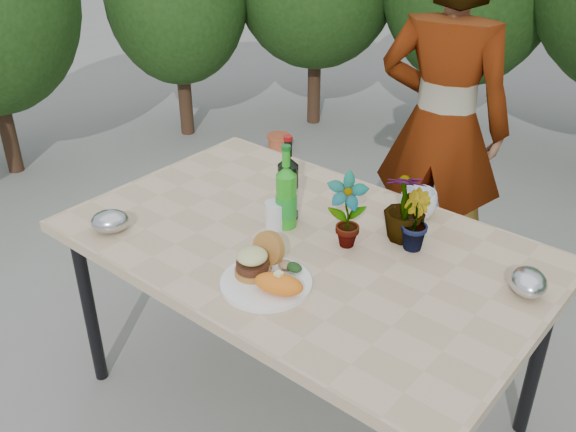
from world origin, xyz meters
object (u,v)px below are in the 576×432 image
Objects in this scene: patio_table at (303,255)px; person at (442,127)px; wine_bottle at (288,189)px; dinner_plate at (266,283)px.

person is (-0.05, 1.06, 0.13)m from patio_table.
patio_table is 1.07m from person.
person is at bearing 96.11° from wine_bottle.
person is (0.09, 0.97, -0.05)m from wine_bottle.
wine_bottle reaches higher than dinner_plate.
dinner_plate is 1.34m from person.
wine_bottle is at bearing 120.59° from dinner_plate.
person reaches higher than patio_table.
person is at bearing 92.83° from patio_table.
wine_bottle is at bearing 147.96° from patio_table.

